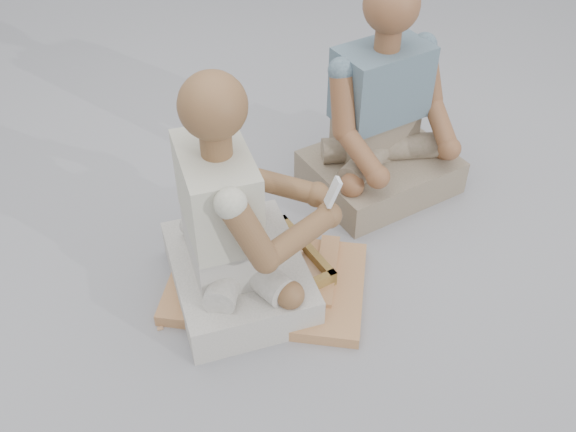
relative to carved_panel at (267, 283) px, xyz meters
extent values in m
plane|color=gray|center=(0.14, -0.11, -0.02)|extent=(60.00, 60.00, 0.00)
cube|color=#985F3B|center=(0.00, 0.00, 0.00)|extent=(0.78, 0.64, 0.05)
cube|color=brown|center=(-0.03, 0.02, 0.03)|extent=(0.54, 0.49, 0.01)
cube|color=brown|center=(-0.09, 0.17, 0.06)|extent=(0.42, 0.18, 0.04)
cube|color=brown|center=(0.02, -0.14, 0.06)|extent=(0.42, 0.18, 0.04)
cube|color=brown|center=(0.16, 0.09, 0.06)|extent=(0.15, 0.34, 0.04)
cube|color=brown|center=(-0.23, -0.06, 0.06)|extent=(0.15, 0.34, 0.04)
cube|color=tan|center=(-0.03, 0.02, 0.04)|extent=(0.47, 0.42, 0.01)
cube|color=silver|center=(-0.08, -0.01, 0.05)|extent=(0.13, 0.10, 0.00)
cylinder|color=tan|center=(0.01, 0.06, 0.05)|extent=(0.07, 0.06, 0.02)
cube|color=silver|center=(0.04, 0.06, 0.05)|extent=(0.10, 0.13, 0.00)
cylinder|color=tan|center=(0.10, 0.15, 0.05)|extent=(0.06, 0.07, 0.02)
cube|color=silver|center=(-0.12, 0.10, 0.06)|extent=(0.14, 0.07, 0.00)
cylinder|color=tan|center=(-0.02, 0.05, 0.06)|extent=(0.07, 0.05, 0.02)
cube|color=silver|center=(-0.01, 0.06, 0.05)|extent=(0.09, 0.14, 0.00)
cylinder|color=tan|center=(0.05, -0.03, 0.05)|extent=(0.05, 0.07, 0.02)
cube|color=silver|center=(-0.01, 0.05, 0.05)|extent=(0.15, 0.03, 0.00)
cylinder|color=tan|center=(0.09, 0.06, 0.05)|extent=(0.07, 0.03, 0.02)
cube|color=silver|center=(0.01, 0.00, 0.06)|extent=(0.14, 0.09, 0.00)
cylinder|color=tan|center=(0.11, 0.06, 0.06)|extent=(0.07, 0.05, 0.02)
cube|color=silver|center=(0.01, 0.00, 0.05)|extent=(0.06, 0.15, 0.00)
cylinder|color=tan|center=(0.05, 0.10, 0.05)|extent=(0.04, 0.07, 0.02)
cube|color=silver|center=(0.02, -0.02, 0.05)|extent=(0.13, 0.10, 0.00)
cylinder|color=tan|center=(0.11, -0.08, 0.05)|extent=(0.07, 0.06, 0.02)
cube|color=tan|center=(-0.09, -0.15, -0.02)|extent=(0.02, 0.02, 0.00)
cube|color=tan|center=(0.29, -0.01, -0.02)|extent=(0.02, 0.02, 0.00)
cube|color=tan|center=(-0.22, 0.41, -0.02)|extent=(0.02, 0.02, 0.00)
cube|color=tan|center=(0.22, 0.17, -0.02)|extent=(0.02, 0.02, 0.00)
cube|color=tan|center=(0.10, -0.02, -0.02)|extent=(0.02, 0.02, 0.00)
cube|color=tan|center=(0.23, 0.27, -0.02)|extent=(0.02, 0.02, 0.00)
cube|color=tan|center=(-0.07, 0.35, -0.02)|extent=(0.02, 0.02, 0.00)
cube|color=tan|center=(0.06, 0.29, -0.02)|extent=(0.02, 0.02, 0.00)
cube|color=tan|center=(0.31, -0.07, -0.02)|extent=(0.02, 0.02, 0.00)
cube|color=tan|center=(-0.09, -0.10, -0.02)|extent=(0.02, 0.02, 0.00)
cube|color=tan|center=(0.26, -0.26, -0.02)|extent=(0.02, 0.02, 0.00)
cube|color=tan|center=(-0.38, -0.13, -0.02)|extent=(0.02, 0.02, 0.00)
cube|color=beige|center=(-0.10, 0.01, 0.05)|extent=(0.51, 0.60, 0.14)
cube|color=beige|center=(-0.15, 0.00, 0.20)|extent=(0.23, 0.33, 0.17)
cube|color=beige|center=(-0.14, 0.00, 0.43)|extent=(0.25, 0.37, 0.28)
sphere|color=brown|center=(-0.13, 0.00, 0.73)|extent=(0.20, 0.20, 0.20)
sphere|color=brown|center=(0.19, 0.11, 0.29)|extent=(0.09, 0.09, 0.09)
sphere|color=brown|center=(0.21, 0.00, 0.29)|extent=(0.09, 0.09, 0.09)
cube|color=gray|center=(0.55, 0.50, 0.05)|extent=(0.69, 0.62, 0.15)
cube|color=gray|center=(0.53, 0.55, 0.21)|extent=(0.36, 0.29, 0.17)
cube|color=slate|center=(0.53, 0.54, 0.44)|extent=(0.40, 0.33, 0.29)
sphere|color=brown|center=(0.53, 0.54, 0.75)|extent=(0.20, 0.20, 0.20)
sphere|color=brown|center=(0.78, 0.38, 0.22)|extent=(0.09, 0.09, 0.09)
sphere|color=brown|center=(0.46, 0.26, 0.22)|extent=(0.09, 0.09, 0.09)
cube|color=silver|center=(0.22, 0.00, 0.38)|extent=(0.05, 0.04, 0.10)
cube|color=black|center=(0.22, 0.00, 0.39)|extent=(0.02, 0.03, 0.03)
camera|label=1|loc=(-0.18, -1.54, 1.66)|focal=40.00mm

